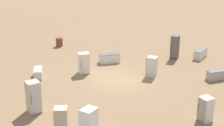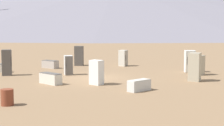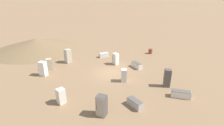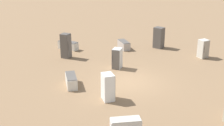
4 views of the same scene
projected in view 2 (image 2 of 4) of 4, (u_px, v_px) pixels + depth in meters
name	position (u px, v px, depth m)	size (l,w,h in m)	color
ground_plane	(94.00, 78.00, 26.65)	(1000.00, 1000.00, 0.00)	#846647
mountain_ridge_0	(115.00, 6.00, 227.72)	(319.16, 319.16, 27.44)	slate
discarded_fridge_0	(195.00, 67.00, 25.15)	(1.04, 1.03, 1.91)	#B2A88E
discarded_fridge_1	(68.00, 65.00, 28.18)	(0.77, 0.87, 1.46)	silver
discarded_fridge_2	(50.00, 64.00, 32.40)	(1.13, 1.64, 0.68)	#A89E93
discarded_fridge_3	(139.00, 85.00, 21.60)	(1.52, 0.84, 0.66)	silver
discarded_fridge_4	(79.00, 56.00, 34.25)	(1.03, 1.01, 1.79)	#4C4742
discarded_fridge_5	(7.00, 63.00, 27.84)	(0.85, 0.81, 1.93)	#4C4742
discarded_fridge_6	(199.00, 65.00, 28.11)	(0.73, 0.72, 1.49)	#B2A88E
discarded_fridge_7	(97.00, 72.00, 23.75)	(0.85, 0.93, 1.56)	white
discarded_fridge_9	(190.00, 61.00, 29.65)	(1.01, 0.98, 1.74)	white
discarded_fridge_10	(51.00, 78.00, 24.07)	(1.02, 1.73, 0.71)	beige
discarded_fridge_11	(123.00, 58.00, 33.85)	(0.90, 0.90, 1.45)	beige
rusty_barrel	(7.00, 97.00, 17.82)	(0.61, 0.61, 0.79)	brown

